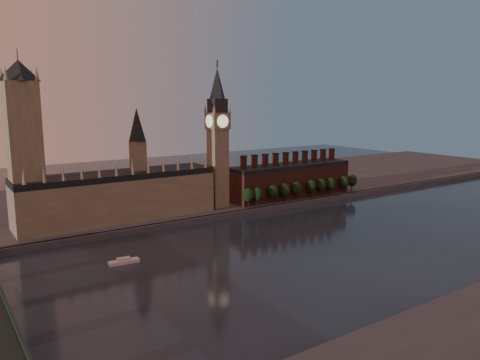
% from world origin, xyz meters
% --- Properties ---
extents(ground, '(900.00, 900.00, 0.00)m').
position_xyz_m(ground, '(0.00, 0.00, 0.00)').
color(ground, black).
rests_on(ground, ground).
extents(north_bank, '(900.00, 182.00, 4.00)m').
position_xyz_m(north_bank, '(0.00, 178.04, 2.00)').
color(north_bank, '#49494E').
rests_on(north_bank, ground).
extents(palace_of_westminster, '(130.00, 30.30, 74.00)m').
position_xyz_m(palace_of_westminster, '(-64.41, 114.91, 21.63)').
color(palace_of_westminster, gray).
rests_on(palace_of_westminster, north_bank).
extents(victoria_tower, '(24.00, 24.00, 108.00)m').
position_xyz_m(victoria_tower, '(-120.00, 115.00, 59.09)').
color(victoria_tower, gray).
rests_on(victoria_tower, north_bank).
extents(big_ben, '(15.00, 15.00, 107.00)m').
position_xyz_m(big_ben, '(10.00, 110.00, 56.83)').
color(big_ben, gray).
rests_on(big_ben, north_bank).
extents(chimney_block, '(110.00, 25.00, 37.00)m').
position_xyz_m(chimney_block, '(80.00, 110.00, 17.82)').
color(chimney_block, '#582921').
rests_on(chimney_block, north_bank).
extents(embankment_tree_0, '(8.60, 8.60, 14.88)m').
position_xyz_m(embankment_tree_0, '(27.21, 95.17, 13.47)').
color(embankment_tree_0, black).
rests_on(embankment_tree_0, north_bank).
extents(embankment_tree_1, '(8.60, 8.60, 14.88)m').
position_xyz_m(embankment_tree_1, '(34.47, 93.61, 13.47)').
color(embankment_tree_1, black).
rests_on(embankment_tree_1, north_bank).
extents(embankment_tree_2, '(8.60, 8.60, 14.88)m').
position_xyz_m(embankment_tree_2, '(49.83, 94.29, 13.47)').
color(embankment_tree_2, black).
rests_on(embankment_tree_2, north_bank).
extents(embankment_tree_3, '(8.60, 8.60, 14.88)m').
position_xyz_m(embankment_tree_3, '(61.76, 94.45, 13.47)').
color(embankment_tree_3, black).
rests_on(embankment_tree_3, north_bank).
extents(embankment_tree_4, '(8.60, 8.60, 14.88)m').
position_xyz_m(embankment_tree_4, '(74.21, 95.34, 13.47)').
color(embankment_tree_4, black).
rests_on(embankment_tree_4, north_bank).
extents(embankment_tree_5, '(8.60, 8.60, 14.88)m').
position_xyz_m(embankment_tree_5, '(89.61, 94.87, 13.47)').
color(embankment_tree_5, black).
rests_on(embankment_tree_5, north_bank).
extents(embankment_tree_6, '(8.60, 8.60, 14.88)m').
position_xyz_m(embankment_tree_6, '(100.92, 95.04, 13.47)').
color(embankment_tree_6, black).
rests_on(embankment_tree_6, north_bank).
extents(embankment_tree_7, '(8.60, 8.60, 14.88)m').
position_xyz_m(embankment_tree_7, '(110.74, 94.35, 13.47)').
color(embankment_tree_7, black).
rests_on(embankment_tree_7, north_bank).
extents(embankment_tree_8, '(8.60, 8.60, 14.88)m').
position_xyz_m(embankment_tree_8, '(126.65, 93.95, 13.47)').
color(embankment_tree_8, black).
rests_on(embankment_tree_8, north_bank).
extents(embankment_tree_9, '(8.60, 8.60, 14.88)m').
position_xyz_m(embankment_tree_9, '(138.00, 95.30, 13.47)').
color(embankment_tree_9, black).
rests_on(embankment_tree_9, north_bank).
extents(river_boat, '(15.88, 5.72, 3.11)m').
position_xyz_m(river_boat, '(-89.06, 41.39, 1.19)').
color(river_boat, silver).
rests_on(river_boat, ground).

